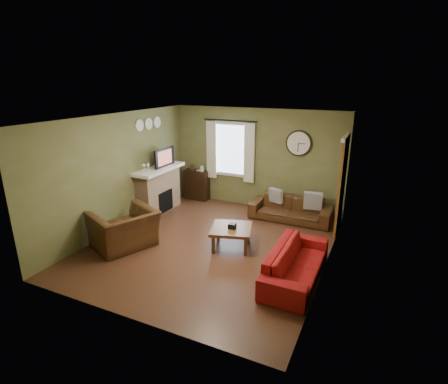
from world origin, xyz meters
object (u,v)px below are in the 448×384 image
at_px(armchair, 124,229).
at_px(coffee_table, 231,237).
at_px(bookshelf, 197,185).
at_px(sofa_brown, 290,209).
at_px(sofa_red, 296,263).

distance_m(armchair, coffee_table, 2.18).
xyz_separation_m(armchair, coffee_table, (1.97, 0.92, -0.18)).
height_order(bookshelf, sofa_brown, bookshelf).
relative_size(bookshelf, armchair, 0.70).
height_order(sofa_red, armchair, armchair).
distance_m(bookshelf, sofa_brown, 2.87).
xyz_separation_m(sofa_red, armchair, (-3.46, -0.31, 0.10)).
xyz_separation_m(sofa_brown, coffee_table, (-0.72, -1.93, -0.07)).
bearing_deg(coffee_table, armchair, -155.05).
bearing_deg(armchair, sofa_brown, 159.91).
height_order(bookshelf, sofa_red, bookshelf).
height_order(bookshelf, armchair, bookshelf).
xyz_separation_m(bookshelf, coffee_table, (2.12, -2.34, -0.21)).
height_order(sofa_brown, coffee_table, sofa_brown).
xyz_separation_m(bookshelf, sofa_brown, (2.84, -0.41, -0.14)).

